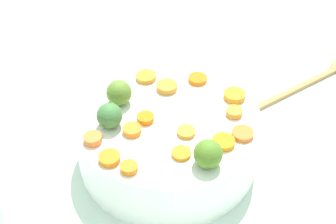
# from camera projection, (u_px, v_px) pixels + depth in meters

# --- Properties ---
(tabletop) EXTENTS (2.40, 2.40, 0.02)m
(tabletop) POSITION_uv_depth(u_px,v_px,m) (140.00, 157.00, 0.85)
(tabletop) COLOR silver
(tabletop) RESTS_ON ground
(serving_bowl_carrots) EXTENTS (0.29, 0.29, 0.09)m
(serving_bowl_carrots) POSITION_uv_depth(u_px,v_px,m) (168.00, 138.00, 0.80)
(serving_bowl_carrots) COLOR white
(serving_bowl_carrots) RESTS_ON tabletop
(carrot_slice_0) EXTENTS (0.05, 0.05, 0.01)m
(carrot_slice_0) POSITION_uv_depth(u_px,v_px,m) (167.00, 87.00, 0.82)
(carrot_slice_0) COLOR orange
(carrot_slice_0) RESTS_ON serving_bowl_carrots
(carrot_slice_1) EXTENTS (0.04, 0.04, 0.01)m
(carrot_slice_1) POSITION_uv_depth(u_px,v_px,m) (223.00, 142.00, 0.72)
(carrot_slice_1) COLOR orange
(carrot_slice_1) RESTS_ON serving_bowl_carrots
(carrot_slice_2) EXTENTS (0.03, 0.03, 0.01)m
(carrot_slice_2) POSITION_uv_depth(u_px,v_px,m) (129.00, 168.00, 0.68)
(carrot_slice_2) COLOR orange
(carrot_slice_2) RESTS_ON serving_bowl_carrots
(carrot_slice_3) EXTENTS (0.03, 0.03, 0.01)m
(carrot_slice_3) POSITION_uv_depth(u_px,v_px,m) (184.00, 152.00, 0.71)
(carrot_slice_3) COLOR orange
(carrot_slice_3) RESTS_ON serving_bowl_carrots
(carrot_slice_4) EXTENTS (0.05, 0.05, 0.01)m
(carrot_slice_4) POSITION_uv_depth(u_px,v_px,m) (235.00, 95.00, 0.80)
(carrot_slice_4) COLOR orange
(carrot_slice_4) RESTS_ON serving_bowl_carrots
(carrot_slice_5) EXTENTS (0.03, 0.03, 0.01)m
(carrot_slice_5) POSITION_uv_depth(u_px,v_px,m) (234.00, 112.00, 0.77)
(carrot_slice_5) COLOR orange
(carrot_slice_5) RESTS_ON serving_bowl_carrots
(carrot_slice_6) EXTENTS (0.03, 0.03, 0.01)m
(carrot_slice_6) POSITION_uv_depth(u_px,v_px,m) (186.00, 132.00, 0.74)
(carrot_slice_6) COLOR orange
(carrot_slice_6) RESTS_ON serving_bowl_carrots
(carrot_slice_7) EXTENTS (0.04, 0.04, 0.01)m
(carrot_slice_7) POSITION_uv_depth(u_px,v_px,m) (109.00, 158.00, 0.70)
(carrot_slice_7) COLOR orange
(carrot_slice_7) RESTS_ON serving_bowl_carrots
(carrot_slice_8) EXTENTS (0.04, 0.04, 0.01)m
(carrot_slice_8) POSITION_uv_depth(u_px,v_px,m) (148.00, 117.00, 0.76)
(carrot_slice_8) COLOR orange
(carrot_slice_8) RESTS_ON serving_bowl_carrots
(carrot_slice_9) EXTENTS (0.04, 0.04, 0.01)m
(carrot_slice_9) POSITION_uv_depth(u_px,v_px,m) (198.00, 79.00, 0.84)
(carrot_slice_9) COLOR orange
(carrot_slice_9) RESTS_ON serving_bowl_carrots
(carrot_slice_10) EXTENTS (0.04, 0.04, 0.01)m
(carrot_slice_10) POSITION_uv_depth(u_px,v_px,m) (132.00, 130.00, 0.74)
(carrot_slice_10) COLOR orange
(carrot_slice_10) RESTS_ON serving_bowl_carrots
(carrot_slice_11) EXTENTS (0.04, 0.04, 0.01)m
(carrot_slice_11) POSITION_uv_depth(u_px,v_px,m) (146.00, 77.00, 0.84)
(carrot_slice_11) COLOR orange
(carrot_slice_11) RESTS_ON serving_bowl_carrots
(carrot_slice_12) EXTENTS (0.04, 0.04, 0.01)m
(carrot_slice_12) POSITION_uv_depth(u_px,v_px,m) (243.00, 134.00, 0.74)
(carrot_slice_12) COLOR orange
(carrot_slice_12) RESTS_ON serving_bowl_carrots
(carrot_slice_13) EXTENTS (0.03, 0.03, 0.01)m
(carrot_slice_13) POSITION_uv_depth(u_px,v_px,m) (93.00, 139.00, 0.73)
(carrot_slice_13) COLOR orange
(carrot_slice_13) RESTS_ON serving_bowl_carrots
(brussels_sprout_0) EXTENTS (0.04, 0.04, 0.04)m
(brussels_sprout_0) POSITION_uv_depth(u_px,v_px,m) (119.00, 93.00, 0.78)
(brussels_sprout_0) COLOR olive
(brussels_sprout_0) RESTS_ON serving_bowl_carrots
(brussels_sprout_1) EXTENTS (0.04, 0.04, 0.04)m
(brussels_sprout_1) POSITION_uv_depth(u_px,v_px,m) (208.00, 154.00, 0.68)
(brussels_sprout_1) COLOR #558026
(brussels_sprout_1) RESTS_ON serving_bowl_carrots
(brussels_sprout_2) EXTENTS (0.04, 0.04, 0.04)m
(brussels_sprout_2) POSITION_uv_depth(u_px,v_px,m) (110.00, 116.00, 0.74)
(brussels_sprout_2) COLOR #44793D
(brussels_sprout_2) RESTS_ON serving_bowl_carrots
(wooden_spoon) EXTENTS (0.05, 0.29, 0.01)m
(wooden_spoon) POSITION_uv_depth(u_px,v_px,m) (325.00, 74.00, 0.99)
(wooden_spoon) COLOR #B8814C
(wooden_spoon) RESTS_ON tabletop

